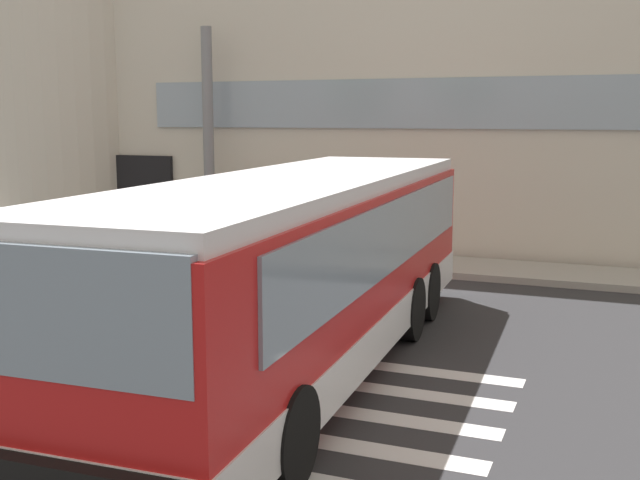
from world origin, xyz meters
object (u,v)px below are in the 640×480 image
(safety_bollard_yellow, at_px, (334,253))
(entry_support_column, at_px, (208,137))
(passenger_near_column, at_px, (223,213))
(bus_main_foreground, at_px, (297,276))
(passenger_by_doorway, at_px, (265,214))

(safety_bollard_yellow, bearing_deg, entry_support_column, 156.87)
(passenger_near_column, relative_size, safety_bollard_yellow, 1.86)
(entry_support_column, relative_size, passenger_near_column, 3.36)
(entry_support_column, distance_m, safety_bollard_yellow, 5.23)
(passenger_near_column, bearing_deg, safety_bollard_yellow, -17.14)
(bus_main_foreground, xyz_separation_m, safety_bollard_yellow, (-1.92, 6.53, -0.88))
(passenger_near_column, bearing_deg, entry_support_column, 136.96)
(entry_support_column, distance_m, passenger_near_column, 2.18)
(safety_bollard_yellow, bearing_deg, passenger_near_column, 162.86)
(bus_main_foreground, bearing_deg, passenger_by_doorway, 118.73)
(entry_support_column, height_order, safety_bollard_yellow, entry_support_column)
(bus_main_foreground, xyz_separation_m, passenger_by_doorway, (-4.13, 7.53, -0.22))
(bus_main_foreground, height_order, passenger_near_column, bus_main_foreground)
(passenger_near_column, bearing_deg, passenger_by_doorway, -2.58)
(passenger_by_doorway, relative_size, safety_bollard_yellow, 1.86)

